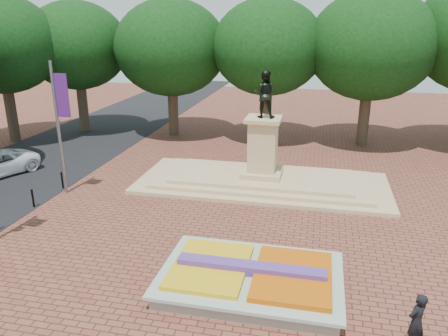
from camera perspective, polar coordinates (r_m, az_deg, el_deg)
name	(u,v)px	position (r m, az deg, el deg)	size (l,w,h in m)	color
ground	(234,255)	(17.78, 1.29, -11.30)	(90.00, 90.00, 0.00)	brown
flower_bed	(251,277)	(15.75, 3.59, -14.08)	(6.30, 4.30, 0.91)	gray
monument	(262,170)	(24.62, 5.00, -0.28)	(14.00, 6.00, 6.40)	tan
tree_row_back	(316,52)	(33.16, 11.89, 14.58)	(44.80, 8.80, 10.43)	#3D2F21
pedestrian	(416,321)	(14.09, 23.82, -17.85)	(0.64, 0.42, 1.76)	black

